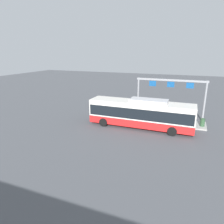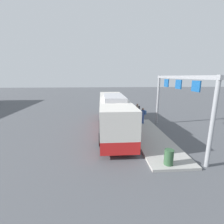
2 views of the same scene
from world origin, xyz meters
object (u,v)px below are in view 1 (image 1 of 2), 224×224
bus_main (140,113)px  trash_bin (202,122)px  person_waiting_near (112,109)px  person_waiting_mid (137,110)px  person_boarding (110,110)px

bus_main → trash_bin: size_ratio=13.23×
person_waiting_near → person_waiting_mid: size_ratio=1.00×
person_boarding → person_waiting_mid: (-3.48, -0.84, 0.16)m
person_boarding → person_waiting_mid: size_ratio=1.00×
trash_bin → person_boarding: bearing=1.1°
person_waiting_mid → trash_bin: bearing=77.8°
person_waiting_near → person_waiting_mid: person_waiting_mid is taller
person_waiting_mid → trash_bin: size_ratio=1.86×
person_boarding → person_waiting_mid: person_waiting_mid is taller
person_boarding → bus_main: bearing=82.4°
person_waiting_near → person_waiting_mid: 3.53m
bus_main → person_boarding: bearing=-27.3°
person_boarding → person_waiting_mid: bearing=123.1°
person_waiting_near → trash_bin: bearing=51.8°
person_waiting_near → bus_main: bearing=19.9°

